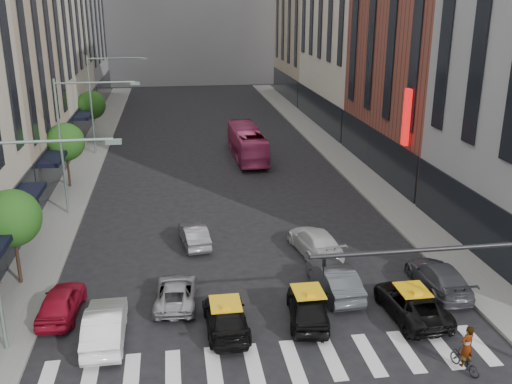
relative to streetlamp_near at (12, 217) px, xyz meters
name	(u,v)px	position (x,y,z in m)	size (l,w,h in m)	color
sidewalk_left	(81,172)	(-1.46, 26.00, -5.83)	(3.00, 96.00, 0.15)	slate
sidewalk_right	(345,161)	(21.54, 26.00, -5.83)	(3.00, 96.00, 0.15)	slate
building_right_b	(432,11)	(27.04, 23.00, 7.10)	(8.00, 18.00, 26.00)	brown
tree_near	(12,218)	(-1.76, 6.00, -2.25)	(2.88, 2.88, 4.95)	black
tree_mid	(65,142)	(-1.76, 22.00, -2.25)	(2.88, 2.88, 4.95)	black
tree_far	(91,105)	(-1.76, 38.00, -2.25)	(2.88, 2.88, 4.95)	black
streetlamp_near	(12,217)	(0.00, 0.00, 0.00)	(5.38, 0.25, 9.00)	gray
streetlamp_mid	(74,129)	(0.00, 16.00, 0.00)	(5.38, 0.25, 9.00)	gray
streetlamp_far	(101,92)	(0.00, 32.00, 0.00)	(5.38, 0.25, 9.00)	gray
traffic_signal	(506,279)	(17.74, -5.00, -1.43)	(10.10, 0.20, 6.00)	black
liberty_sign	(407,117)	(22.64, 16.00, 0.10)	(0.30, 0.70, 4.00)	red
car_red	(61,302)	(0.84, 2.59, -5.21)	(1.65, 4.09, 1.39)	maroon
car_white_front	(105,325)	(3.04, 0.19, -5.15)	(1.60, 4.60, 1.51)	white
car_silver	(176,292)	(6.07, 2.93, -5.32)	(1.94, 4.20, 1.17)	#99999E
taxi_left	(226,317)	(8.20, 0.24, -5.26)	(1.81, 4.46, 1.30)	black
taxi_center	(308,306)	(11.94, 0.47, -5.17)	(1.72, 4.28, 1.46)	black
car_grey_mid	(335,279)	(13.85, 2.77, -5.15)	(1.60, 4.58, 1.51)	#404448
taxi_right	(411,303)	(16.74, 0.14, -5.24)	(2.21, 4.79, 1.33)	black
car_grey_curb	(438,277)	(19.09, 2.33, -5.19)	(1.99, 4.89, 1.42)	#414349
car_row2_left	(194,235)	(7.26, 9.71, -5.26)	(1.37, 3.93, 1.29)	gray
car_row2_right	(315,241)	(14.06, 7.53, -5.18)	(2.02, 4.98, 1.45)	silver
bus	(247,143)	(12.99, 28.66, -4.48)	(2.40, 10.25, 2.86)	#BA366C
motorcycle	(465,362)	(17.18, -4.05, -5.50)	(0.53, 1.52, 0.80)	black
rider	(468,334)	(17.18, -4.05, -4.24)	(0.63, 0.41, 1.73)	gray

